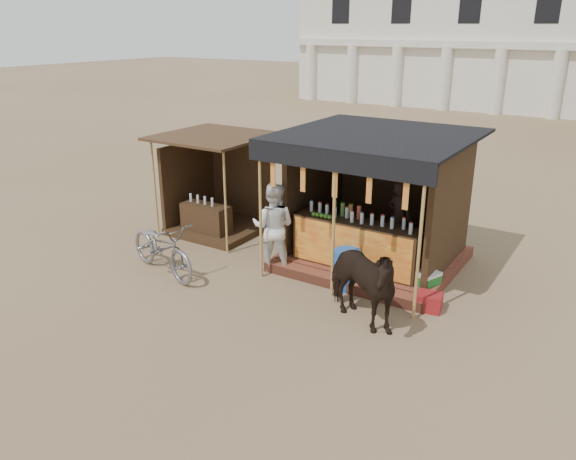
# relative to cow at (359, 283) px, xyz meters

# --- Properties ---
(ground) EXTENTS (120.00, 120.00, 0.00)m
(ground) POSITION_rel_cow_xyz_m (-1.85, -0.88, -0.76)
(ground) COLOR #846B4C
(ground) RESTS_ON ground
(main_stall) EXTENTS (3.60, 3.61, 2.78)m
(main_stall) POSITION_rel_cow_xyz_m (-0.83, 2.48, 0.26)
(main_stall) COLOR brown
(main_stall) RESTS_ON ground
(secondary_stall) EXTENTS (2.40, 2.40, 2.38)m
(secondary_stall) POSITION_rel_cow_xyz_m (-5.02, 2.35, 0.09)
(secondary_stall) COLOR #3C2616
(secondary_stall) RESTS_ON ground
(cow) EXTENTS (1.98, 1.46, 1.52)m
(cow) POSITION_rel_cow_xyz_m (0.00, 0.00, 0.00)
(cow) COLOR black
(cow) RESTS_ON ground
(motorbike) EXTENTS (2.27, 1.27, 1.13)m
(motorbike) POSITION_rel_cow_xyz_m (-4.23, -0.27, -0.20)
(motorbike) COLOR gray
(motorbike) RESTS_ON ground
(bystander) EXTENTS (1.08, 0.96, 1.85)m
(bystander) POSITION_rel_cow_xyz_m (-2.46, 1.12, 0.16)
(bystander) COLOR white
(bystander) RESTS_ON ground
(blue_barrel) EXTENTS (0.60, 0.60, 0.78)m
(blue_barrel) POSITION_rel_cow_xyz_m (-0.78, 1.12, -0.37)
(blue_barrel) COLOR blue
(blue_barrel) RESTS_ON ground
(red_crate) EXTENTS (0.49, 0.43, 0.31)m
(red_crate) POSITION_rel_cow_xyz_m (0.86, 1.12, -0.60)
(red_crate) COLOR maroon
(red_crate) RESTS_ON ground
(cooler) EXTENTS (0.76, 0.64, 0.46)m
(cooler) POSITION_rel_cow_xyz_m (0.48, 1.72, -0.53)
(cooler) COLOR #1A7625
(cooler) RESTS_ON ground
(background_building) EXTENTS (26.00, 7.45, 8.18)m
(background_building) POSITION_rel_cow_xyz_m (-3.85, 29.06, 3.22)
(background_building) COLOR silver
(background_building) RESTS_ON ground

